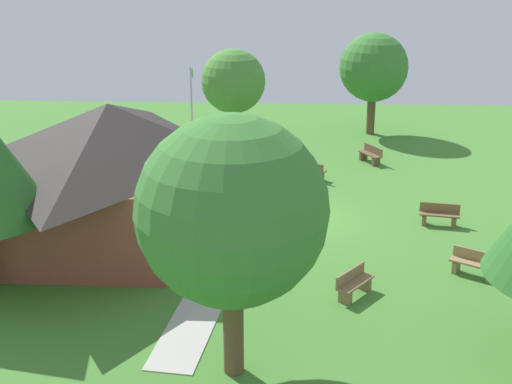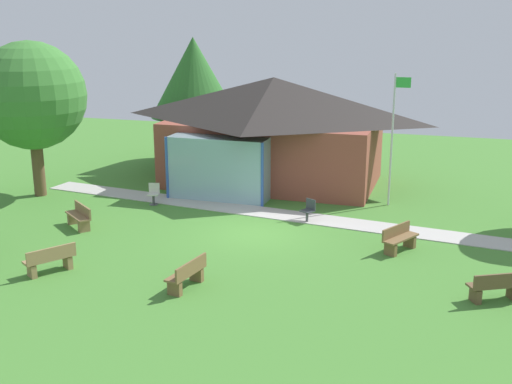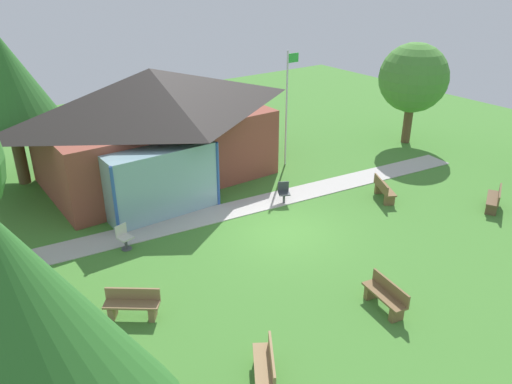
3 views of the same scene
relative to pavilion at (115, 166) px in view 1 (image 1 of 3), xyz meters
The scene contains 14 objects.
ground_plane 7.55m from the pavilion, 77.78° to the right, with size 44.00×44.00×0.00m, color #478433.
pavilion is the anchor object (origin of this frame).
footpath 5.49m from the pavilion, 72.06° to the right, with size 21.25×1.30×0.03m, color #BCB7B2.
flagpole 5.99m from the pavilion, 20.10° to the right, with size 0.64×0.08×5.30m.
bench_front_left 12.92m from the pavilion, 104.68° to the right, with size 1.18×1.50×0.84m.
bench_mid_left 9.85m from the pavilion, 119.83° to the right, with size 1.46×1.26×0.84m.
bench_front_center 12.35m from the pavilion, 84.90° to the right, with size 0.69×1.55×0.84m.
bench_lawn_far_right 14.12m from the pavilion, 48.39° to the right, with size 1.53×1.10×0.84m.
bench_mid_right 9.99m from the pavilion, 48.54° to the right, with size 1.10×1.53×0.84m.
patio_chair_lawn_spare 6.36m from the pavilion, 60.43° to the right, with size 0.60×0.60×0.86m.
patio_chair_west 6.36m from the pavilion, 126.51° to the right, with size 0.54×0.54×0.86m.
tree_west_hedge 10.33m from the pavilion, 150.34° to the right, with size 4.46×4.46×6.50m.
tree_east_hedge 13.23m from the pavilion, 14.42° to the right, with size 3.48×3.48×5.16m.
tree_far_east 18.83m from the pavilion, 36.11° to the right, with size 3.89×3.89×5.80m.
Camera 1 is at (-24.39, 0.68, 9.68)m, focal length 46.60 mm.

